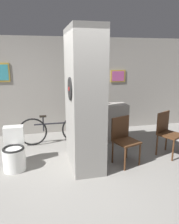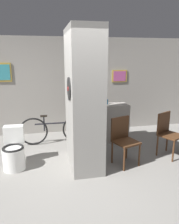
% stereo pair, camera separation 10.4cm
% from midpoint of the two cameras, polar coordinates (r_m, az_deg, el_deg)
% --- Properties ---
extents(ground_plane, '(14.00, 14.00, 0.00)m').
position_cam_midpoint_polar(ground_plane, '(4.01, -1.71, -17.09)').
color(ground_plane, gray).
extents(wall_back, '(8.00, 0.09, 2.60)m').
position_cam_midpoint_polar(wall_back, '(6.08, -6.76, 6.76)').
color(wall_back, gray).
rests_on(wall_back, ground_plane).
extents(pillar_center, '(0.60, 1.22, 2.60)m').
position_cam_midpoint_polar(pillar_center, '(4.12, -2.18, 3.23)').
color(pillar_center, gray).
rests_on(pillar_center, ground_plane).
extents(counter_shelf, '(1.10, 0.44, 0.94)m').
position_cam_midpoint_polar(counter_shelf, '(5.50, 3.51, -2.86)').
color(counter_shelf, gray).
rests_on(counter_shelf, ground_plane).
extents(toilet, '(0.41, 0.57, 0.78)m').
position_cam_midpoint_polar(toilet, '(4.47, -19.75, -9.92)').
color(toilet, white).
rests_on(toilet, ground_plane).
extents(chair_near_pillar, '(0.55, 0.55, 0.94)m').
position_cam_midpoint_polar(chair_near_pillar, '(4.39, 8.31, -6.73)').
color(chair_near_pillar, '#4C2D19').
rests_on(chair_near_pillar, ground_plane).
extents(chair_by_doorway, '(0.58, 0.58, 0.94)m').
position_cam_midpoint_polar(chair_by_doorway, '(4.99, 19.11, -4.80)').
color(chair_by_doorway, '#4C2D19').
rests_on(chair_by_doorway, ground_plane).
extents(bicycle, '(1.72, 0.42, 0.73)m').
position_cam_midpoint_polar(bicycle, '(5.42, -9.64, -4.60)').
color(bicycle, black).
rests_on(bicycle, ground_plane).
extents(bottle_tall, '(0.07, 0.07, 0.25)m').
position_cam_midpoint_polar(bottle_tall, '(5.32, 2.83, 2.81)').
color(bottle_tall, '#267233').
rests_on(bottle_tall, counter_shelf).
extents(bottle_short, '(0.07, 0.07, 0.20)m').
position_cam_midpoint_polar(bottle_short, '(5.43, 3.75, 2.83)').
color(bottle_short, '#19598C').
rests_on(bottle_short, counter_shelf).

